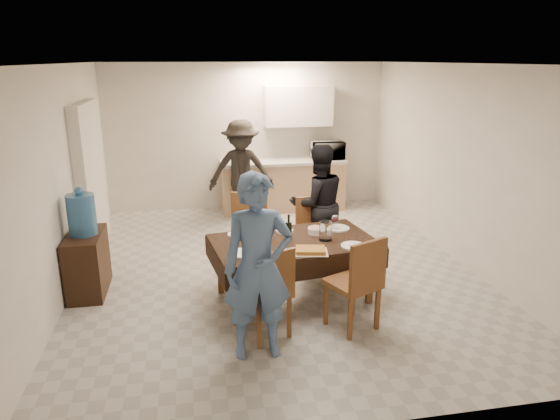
{
  "coord_description": "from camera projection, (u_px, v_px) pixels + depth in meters",
  "views": [
    {
      "loc": [
        -1.03,
        -5.96,
        2.66
      ],
      "look_at": [
        0.0,
        -0.3,
        0.9
      ],
      "focal_mm": 32.0,
      "sensor_mm": 36.0,
      "label": 1
    }
  ],
  "objects": [
    {
      "name": "floor",
      "position": [
        276.0,
        269.0,
        6.56
      ],
      "size": [
        5.0,
        6.0,
        0.02
      ],
      "primitive_type": "cube",
      "color": "#ADACA8",
      "rests_on": "ground"
    },
    {
      "name": "ceiling",
      "position": [
        275.0,
        64.0,
        5.81
      ],
      "size": [
        5.0,
        6.0,
        0.02
      ],
      "primitive_type": "cube",
      "color": "white",
      "rests_on": "wall_back"
    },
    {
      "name": "wall_back",
      "position": [
        247.0,
        137.0,
        9.01
      ],
      "size": [
        5.0,
        0.02,
        2.6
      ],
      "primitive_type": "cube",
      "color": "silver",
      "rests_on": "floor"
    },
    {
      "name": "wall_front",
      "position": [
        351.0,
        269.0,
        3.36
      ],
      "size": [
        5.0,
        0.02,
        2.6
      ],
      "primitive_type": "cube",
      "color": "silver",
      "rests_on": "floor"
    },
    {
      "name": "wall_left",
      "position": [
        63.0,
        181.0,
        5.76
      ],
      "size": [
        0.02,
        6.0,
        2.6
      ],
      "primitive_type": "cube",
      "color": "silver",
      "rests_on": "floor"
    },
    {
      "name": "wall_right",
      "position": [
        461.0,
        165.0,
        6.61
      ],
      "size": [
        0.02,
        6.0,
        2.6
      ],
      "primitive_type": "cube",
      "color": "silver",
      "rests_on": "floor"
    },
    {
      "name": "stub_partition",
      "position": [
        91.0,
        178.0,
        6.97
      ],
      "size": [
        0.15,
        1.4,
        2.1
      ],
      "primitive_type": "cube",
      "color": "silver",
      "rests_on": "floor"
    },
    {
      "name": "kitchen_base_cabinet",
      "position": [
        283.0,
        186.0,
        9.06
      ],
      "size": [
        2.2,
        0.6,
        0.86
      ],
      "primitive_type": "cube",
      "color": "tan",
      "rests_on": "floor"
    },
    {
      "name": "kitchen_worktop",
      "position": [
        283.0,
        162.0,
        8.93
      ],
      "size": [
        2.24,
        0.64,
        0.05
      ],
      "primitive_type": "cube",
      "color": "#BBBBB6",
      "rests_on": "kitchen_base_cabinet"
    },
    {
      "name": "upper_cabinet",
      "position": [
        298.0,
        106.0,
        8.83
      ],
      "size": [
        1.2,
        0.34,
        0.7
      ],
      "primitive_type": "cube",
      "color": "white",
      "rests_on": "wall_back"
    },
    {
      "name": "dining_table",
      "position": [
        294.0,
        243.0,
        5.6
      ],
      "size": [
        1.93,
        1.3,
        0.7
      ],
      "rotation": [
        0.0,
        0.0,
        0.15
      ],
      "color": "black",
      "rests_on": "floor"
    },
    {
      "name": "chair_near_left",
      "position": [
        266.0,
        286.0,
        4.76
      ],
      "size": [
        0.57,
        0.59,
        0.52
      ],
      "rotation": [
        0.0,
        0.0,
        0.42
      ],
      "color": "brown",
      "rests_on": "floor"
    },
    {
      "name": "chair_near_right",
      "position": [
        356.0,
        276.0,
        4.9
      ],
      "size": [
        0.6,
        0.62,
        0.54
      ],
      "rotation": [
        0.0,
        0.0,
        0.42
      ],
      "color": "brown",
      "rests_on": "floor"
    },
    {
      "name": "chair_far_left",
      "position": [
        247.0,
        230.0,
        6.15
      ],
      "size": [
        0.59,
        0.6,
        0.56
      ],
      "rotation": [
        0.0,
        0.0,
        2.83
      ],
      "color": "brown",
      "rests_on": "floor"
    },
    {
      "name": "chair_far_right",
      "position": [
        318.0,
        230.0,
        6.32
      ],
      "size": [
        0.46,
        0.46,
        0.51
      ],
      "rotation": [
        0.0,
        0.0,
        3.23
      ],
      "color": "brown",
      "rests_on": "floor"
    },
    {
      "name": "console",
      "position": [
        88.0,
        263.0,
        5.83
      ],
      "size": [
        0.39,
        0.78,
        0.73
      ],
      "primitive_type": "cube",
      "color": "black",
      "rests_on": "floor"
    },
    {
      "name": "water_jug",
      "position": [
        82.0,
        215.0,
        5.65
      ],
      "size": [
        0.31,
        0.31,
        0.47
      ],
      "primitive_type": "cylinder",
      "color": "teal",
      "rests_on": "console"
    },
    {
      "name": "wine_bottle",
      "position": [
        289.0,
        227.0,
        5.58
      ],
      "size": [
        0.07,
        0.07,
        0.29
      ],
      "primitive_type": null,
      "color": "black",
      "rests_on": "dining_table"
    },
    {
      "name": "water_pitcher",
      "position": [
        325.0,
        231.0,
        5.57
      ],
      "size": [
        0.14,
        0.14,
        0.22
      ],
      "primitive_type": "cylinder",
      "color": "white",
      "rests_on": "dining_table"
    },
    {
      "name": "savoury_tart",
      "position": [
        311.0,
        250.0,
        5.24
      ],
      "size": [
        0.4,
        0.33,
        0.05
      ],
      "primitive_type": "cube",
      "rotation": [
        0.0,
        0.0,
        -0.19
      ],
      "color": "#B98136",
      "rests_on": "dining_table"
    },
    {
      "name": "salad_bowl",
      "position": [
        316.0,
        231.0,
        5.8
      ],
      "size": [
        0.19,
        0.19,
        0.07
      ],
      "primitive_type": "cylinder",
      "color": "white",
      "rests_on": "dining_table"
    },
    {
      "name": "mushroom_dish",
      "position": [
        285.0,
        231.0,
        5.84
      ],
      "size": [
        0.19,
        0.19,
        0.03
      ],
      "primitive_type": "cylinder",
      "color": "white",
      "rests_on": "dining_table"
    },
    {
      "name": "wine_glass_a",
      "position": [
        248.0,
        243.0,
        5.23
      ],
      "size": [
        0.09,
        0.09,
        0.19
      ],
      "primitive_type": null,
      "color": "white",
      "rests_on": "dining_table"
    },
    {
      "name": "wine_glass_b",
      "position": [
        335.0,
        222.0,
        5.89
      ],
      "size": [
        0.09,
        0.09,
        0.2
      ],
      "primitive_type": null,
      "color": "white",
      "rests_on": "dining_table"
    },
    {
      "name": "wine_glass_c",
      "position": [
        272.0,
        225.0,
        5.81
      ],
      "size": [
        0.09,
        0.09,
        0.2
      ],
      "primitive_type": null,
      "color": "white",
      "rests_on": "dining_table"
    },
    {
      "name": "plate_near_left",
      "position": [
        243.0,
        253.0,
        5.2
      ],
      "size": [
        0.28,
        0.28,
        0.02
      ],
      "primitive_type": "cylinder",
      "color": "white",
      "rests_on": "dining_table"
    },
    {
      "name": "plate_near_right",
      "position": [
        354.0,
        246.0,
        5.41
      ],
      "size": [
        0.27,
        0.27,
        0.02
      ],
      "primitive_type": "cylinder",
      "color": "white",
      "rests_on": "dining_table"
    },
    {
      "name": "plate_far_left",
      "position": [
        238.0,
        234.0,
        5.77
      ],
      "size": [
        0.24,
        0.24,
        0.01
      ],
      "primitive_type": "cylinder",
      "color": "white",
      "rests_on": "dining_table"
    },
    {
      "name": "plate_far_right",
      "position": [
        338.0,
        228.0,
        5.97
      ],
      "size": [
        0.28,
        0.28,
        0.02
      ],
      "primitive_type": "cylinder",
      "color": "white",
      "rests_on": "dining_table"
    },
    {
      "name": "microwave",
      "position": [
        327.0,
        150.0,
        9.02
      ],
      "size": [
        0.57,
        0.39,
        0.32
      ],
      "primitive_type": "imported",
      "rotation": [
        0.0,
        0.0,
        3.14
      ],
      "color": "white",
      "rests_on": "kitchen_worktop"
    },
    {
      "name": "person_near",
      "position": [
        258.0,
        268.0,
        4.46
      ],
      "size": [
        0.64,
        0.42,
        1.73
      ],
      "primitive_type": "imported",
      "rotation": [
        0.0,
        0.0,
        0.01
      ],
      "color": "#4D6B97",
      "rests_on": "floor"
    },
    {
      "name": "person_far",
      "position": [
        318.0,
        204.0,
        6.64
      ],
      "size": [
        0.84,
        0.69,
        1.6
      ],
      "primitive_type": "imported",
      "rotation": [
        0.0,
        0.0,
        3.25
      ],
      "color": "black",
      "rests_on": "floor"
    },
    {
      "name": "person_kitchen",
      "position": [
        241.0,
        171.0,
        8.38
      ],
      "size": [
        1.1,
        0.63,
        1.7
      ],
      "primitive_type": "imported",
      "color": "black",
      "rests_on": "floor"
    }
  ]
}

